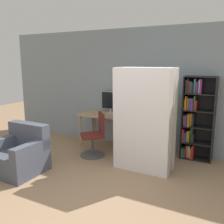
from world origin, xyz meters
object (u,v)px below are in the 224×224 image
at_px(office_chair, 95,139).
at_px(mattress_far, 148,118).
at_px(monitor, 111,102).
at_px(bookshelf, 195,118).
at_px(mattress_near, 142,122).
at_px(armchair, 20,154).

distance_m(office_chair, mattress_far, 1.29).
bearing_deg(monitor, bookshelf, -0.65).
bearing_deg(bookshelf, mattress_far, -132.06).
xyz_separation_m(monitor, bookshelf, (1.93, -0.02, -0.19)).
height_order(bookshelf, mattress_near, mattress_near).
height_order(office_chair, mattress_far, mattress_far).
bearing_deg(mattress_near, armchair, -152.88).
relative_size(office_chair, bookshelf, 0.54).
bearing_deg(mattress_near, bookshelf, 57.82).
bearing_deg(armchair, mattress_near, 27.12).
relative_size(monitor, office_chair, 0.56).
bearing_deg(bookshelf, armchair, -141.32).
bearing_deg(mattress_far, office_chair, -178.12).
relative_size(monitor, bookshelf, 0.30).
height_order(office_chair, armchair, office_chair).
height_order(mattress_near, armchair, mattress_near).
xyz_separation_m(bookshelf, mattress_far, (-0.71, -0.79, 0.09)).
bearing_deg(mattress_near, office_chair, 165.26).
xyz_separation_m(monitor, mattress_far, (1.22, -0.81, -0.10)).
distance_m(mattress_far, armchair, 2.44).
distance_m(mattress_near, armchair, 2.27).
xyz_separation_m(bookshelf, armchair, (-2.65, -2.12, -0.53)).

